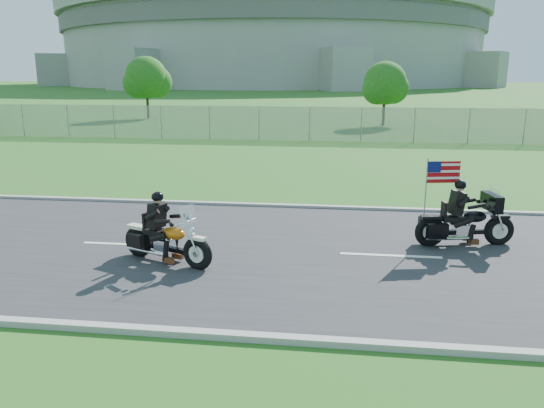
# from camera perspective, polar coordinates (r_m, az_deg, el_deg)

# --- Properties ---
(ground) EXTENTS (420.00, 420.00, 0.00)m
(ground) POSITION_cam_1_polar(r_m,az_deg,el_deg) (12.25, -6.40, -4.91)
(ground) COLOR #265C1C
(ground) RESTS_ON ground
(road) EXTENTS (120.00, 8.00, 0.04)m
(road) POSITION_cam_1_polar(r_m,az_deg,el_deg) (12.24, -6.40, -4.82)
(road) COLOR #28282B
(road) RESTS_ON ground
(curb_north) EXTENTS (120.00, 0.18, 0.12)m
(curb_north) POSITION_cam_1_polar(r_m,az_deg,el_deg) (16.03, -3.00, -0.10)
(curb_north) COLOR #9E9B93
(curb_north) RESTS_ON ground
(curb_south) EXTENTS (120.00, 0.18, 0.12)m
(curb_south) POSITION_cam_1_polar(r_m,az_deg,el_deg) (8.66, -12.88, -13.18)
(curb_south) COLOR #9E9B93
(curb_south) RESTS_ON ground
(fence) EXTENTS (60.00, 0.03, 2.00)m
(fence) POSITION_cam_1_polar(r_m,az_deg,el_deg) (32.34, -6.74, 8.68)
(fence) COLOR gray
(fence) RESTS_ON ground
(stadium) EXTENTS (140.40, 140.40, 29.20)m
(stadium) POSITION_cam_1_polar(r_m,az_deg,el_deg) (183.04, 0.20, 17.66)
(stadium) COLOR #A3A099
(stadium) RESTS_ON ground
(tree_fence_near) EXTENTS (3.52, 3.28, 4.75)m
(tree_fence_near) POSITION_cam_1_polar(r_m,az_deg,el_deg) (41.41, 12.11, 12.36)
(tree_fence_near) COLOR #382316
(tree_fence_near) RESTS_ON ground
(tree_fence_mid) EXTENTS (3.96, 3.69, 5.30)m
(tree_fence_mid) POSITION_cam_1_polar(r_m,az_deg,el_deg) (48.29, -13.30, 12.88)
(tree_fence_mid) COLOR #382316
(tree_fence_mid) RESTS_ON ground
(motorcycle_lead) EXTENTS (2.20, 1.12, 1.55)m
(motorcycle_lead) POSITION_cam_1_polar(r_m,az_deg,el_deg) (11.40, -11.40, -3.94)
(motorcycle_lead) COLOR black
(motorcycle_lead) RESTS_ON ground
(motorcycle_follow) EXTENTS (2.35, 0.95, 1.97)m
(motorcycle_follow) POSITION_cam_1_polar(r_m,az_deg,el_deg) (13.04, 20.03, -2.02)
(motorcycle_follow) COLOR black
(motorcycle_follow) RESTS_ON ground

